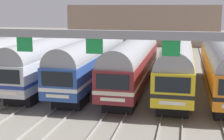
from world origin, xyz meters
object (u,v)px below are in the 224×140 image
Objects in this scene: commuter_train_silver at (53,58)px; commuter_train_orange at (222,64)px; catenary_gantry at (59,51)px; commuter_train_yellow at (177,62)px; commuter_train_maroon at (133,61)px; commuter_train_white at (16,57)px; commuter_train_blue at (92,59)px.

commuter_train_orange is at bearing 0.00° from commuter_train_silver.
catenary_gantry is at bearing -126.23° from commuter_train_orange.
commuter_train_yellow is at bearing 179.94° from commuter_train_orange.
catenary_gantry reaches higher than commuter_train_yellow.
commuter_train_white is at bearing 179.98° from commuter_train_maroon.
commuter_train_orange is at bearing -0.06° from commuter_train_yellow.
commuter_train_silver is 1.00× the size of commuter_train_orange.
commuter_train_blue is at bearing 180.00° from commuter_train_yellow.
commuter_train_maroon is at bearing -0.02° from commuter_train_white.
commuter_train_white is at bearing 180.00° from commuter_train_blue.
commuter_train_blue is 3.95m from commuter_train_maroon.
commuter_train_white is 11.86m from commuter_train_maroon.
commuter_train_yellow is 1.00× the size of commuter_train_orange.
commuter_train_maroon is at bearing 180.00° from commuter_train_orange.
commuter_train_blue is (3.95, 0.00, 0.00)m from commuter_train_silver.
commuter_train_white is at bearing 126.22° from catenary_gantry.
commuter_train_maroon is 13.89m from catenary_gantry.
commuter_train_white is at bearing 180.00° from commuter_train_yellow.
commuter_train_silver is at bearing -179.94° from commuter_train_blue.
commuter_train_silver is 15.82m from commuter_train_orange.
commuter_train_maroon is 7.91m from commuter_train_orange.
commuter_train_yellow is at bearing 0.06° from commuter_train_maroon.
commuter_train_silver is 3.95m from commuter_train_blue.
commuter_train_yellow is 3.95m from commuter_train_orange.
commuter_train_maroon is 0.72× the size of catenary_gantry.
commuter_train_yellow reaches higher than commuter_train_orange.
commuter_train_maroon is 3.95m from commuter_train_yellow.
commuter_train_white reaches higher than commuter_train_maroon.
commuter_train_white is 7.91m from commuter_train_blue.
commuter_train_maroon is at bearing -179.94° from commuter_train_yellow.
commuter_train_blue reaches higher than commuter_train_maroon.
commuter_train_blue is 13.90m from catenary_gantry.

